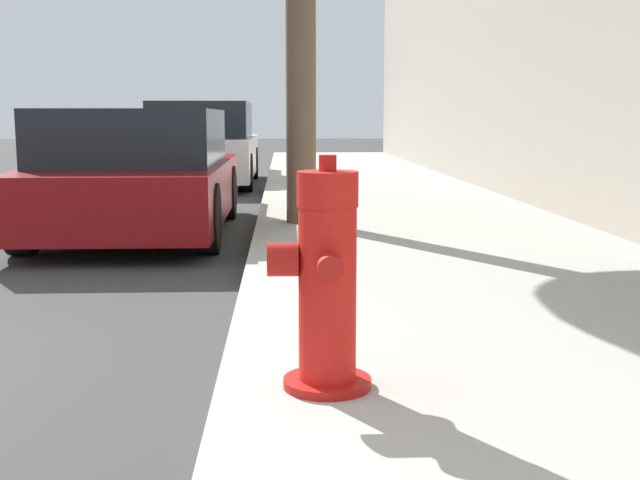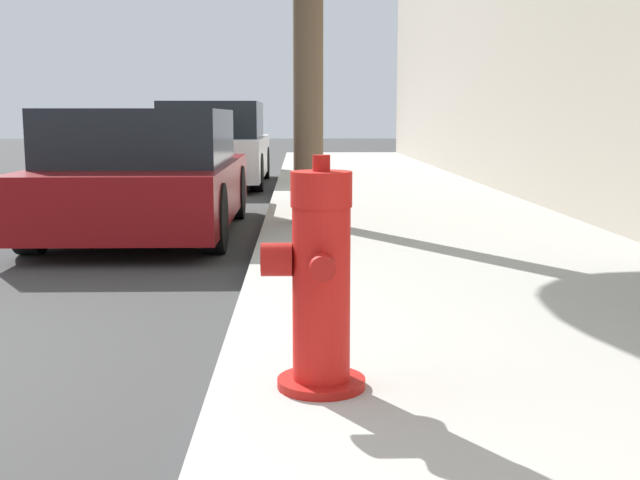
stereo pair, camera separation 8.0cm
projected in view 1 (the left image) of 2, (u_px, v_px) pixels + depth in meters
sidewalk_slab at (603, 389)px, 3.28m from camera, size 3.14×40.00×0.16m
fire_hydrant at (326, 283)px, 3.01m from camera, size 0.40×0.41×0.89m
parked_car_near at (138, 175)px, 7.98m from camera, size 1.78×3.87×1.25m
parked_car_mid at (204, 146)px, 13.77m from camera, size 1.76×4.24×1.42m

